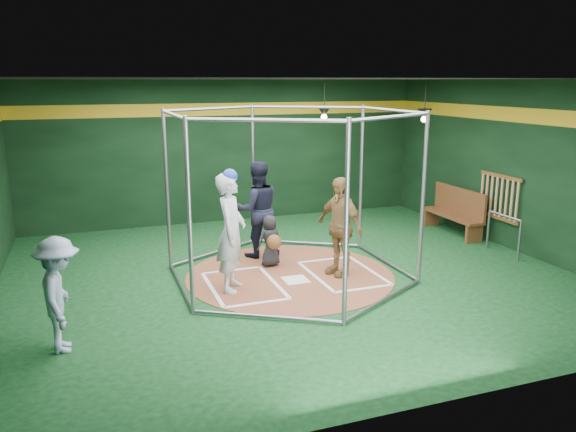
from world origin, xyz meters
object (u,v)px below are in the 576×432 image
object	(u,v)px
visitor_leopard	(339,226)
umpire	(257,209)
dugout_bench	(455,210)
batter_figure	(231,231)

from	to	relation	value
visitor_leopard	umpire	distance (m)	1.90
visitor_leopard	umpire	xyz separation A→B (m)	(-1.08, 1.56, 0.06)
visitor_leopard	dugout_bench	world-z (taller)	visitor_leopard
umpire	dugout_bench	bearing A→B (deg)	-176.98
batter_figure	visitor_leopard	xyz separation A→B (m)	(2.03, 0.10, -0.12)
batter_figure	umpire	xyz separation A→B (m)	(0.95, 1.66, -0.06)
batter_figure	umpire	size ratio (longest dim) A/B	1.07
batter_figure	dugout_bench	distance (m)	6.09
dugout_bench	visitor_leopard	bearing A→B (deg)	-155.63
batter_figure	visitor_leopard	bearing A→B (deg)	2.72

